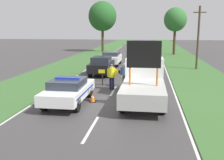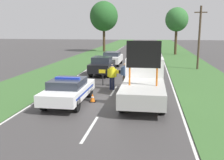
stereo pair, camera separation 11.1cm
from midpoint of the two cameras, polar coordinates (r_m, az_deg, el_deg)
ground_plane at (r=14.98m, az=-0.64°, el=-4.32°), size 160.00×160.00×0.00m
lane_markings at (r=27.29m, az=3.65°, el=2.74°), size 7.88×63.98×0.01m
grass_verge_left at (r=35.57m, az=-5.70°, el=4.70°), size 4.89×120.00×0.03m
grass_verge_right at (r=34.72m, az=15.41°, el=4.19°), size 4.89×120.00×0.03m
police_car at (r=14.31m, az=-9.22°, el=-2.16°), size 1.90×4.56×1.47m
work_truck at (r=14.67m, az=7.15°, el=-0.37°), size 2.20×5.67×3.41m
road_barrier at (r=18.37m, az=1.65°, el=1.55°), size 2.84×0.08×1.13m
police_officer at (r=17.24m, az=0.19°, el=1.15°), size 0.61×0.38×1.69m
pedestrian_civilian at (r=17.88m, az=3.05°, el=1.49°), size 0.61×0.39×1.70m
traffic_cone_near_police at (r=14.54m, az=-4.03°, el=-3.86°), size 0.35×0.35×0.48m
traffic_cone_centre_front at (r=18.25m, az=8.53°, el=-0.55°), size 0.49×0.49×0.67m
queued_car_sedan_black at (r=22.88m, az=-2.00°, el=3.22°), size 1.74×4.08×1.60m
queued_car_van_white at (r=28.92m, az=0.17°, el=4.80°), size 1.87×4.39×1.47m
queued_car_sedan_silver at (r=35.20m, az=8.34°, el=5.84°), size 1.77×3.98×1.50m
roadside_tree_near_left at (r=45.88m, az=-1.71°, el=13.68°), size 4.77×4.77×8.53m
roadside_tree_near_right at (r=41.61m, az=13.99°, el=12.61°), size 3.42×3.42×7.11m
utility_pole at (r=27.11m, az=18.58°, el=8.86°), size 1.20×0.20×6.12m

